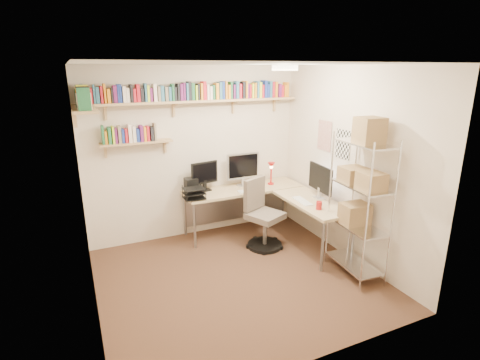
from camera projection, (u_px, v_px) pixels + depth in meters
name	position (u px, v px, depth m)	size (l,w,h in m)	color
ground	(237.00, 278.00, 4.57)	(3.20, 3.20, 0.00)	#3F2A1B
room_shell	(237.00, 154.00, 4.12)	(3.24, 3.04, 2.52)	beige
wall_shelves	(168.00, 102.00, 4.94)	(3.12, 1.09, 0.80)	tan
corner_desk	(253.00, 193.00, 5.49)	(1.89, 1.84, 1.23)	tan
office_chair	(262.00, 219.00, 5.28)	(0.58, 0.58, 0.99)	black
wire_rack	(361.00, 183.00, 4.34)	(0.43, 0.78, 1.94)	silver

